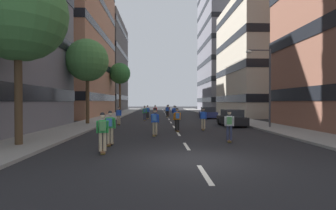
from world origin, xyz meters
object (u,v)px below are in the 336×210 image
(skater_3, at_px, (177,118))
(skater_7, at_px, (229,124))
(parked_car_near, at_px, (232,118))
(skater_12, at_px, (119,115))
(skater_8, at_px, (110,126))
(skater_11, at_px, (145,112))
(skater_1, at_px, (155,120))
(skater_9, at_px, (175,113))
(street_tree_near, at_px, (87,61))
(skater_13, at_px, (168,110))
(skater_4, at_px, (174,111))
(skater_6, at_px, (167,110))
(skater_10, at_px, (203,118))
(skater_5, at_px, (103,130))
(skater_0, at_px, (148,111))
(street_tree_mid, at_px, (18,13))
(streetlamp_right, at_px, (266,79))
(street_tree_far, at_px, (120,74))
(skater_2, at_px, (155,111))
(parked_car_mid, at_px, (208,113))

(skater_3, xyz_separation_m, skater_7, (2.52, -5.05, 0.00))
(parked_car_near, distance_m, skater_12, 10.76)
(parked_car_near, bearing_deg, skater_12, 170.92)
(skater_8, bearing_deg, skater_3, 57.07)
(skater_3, height_order, skater_11, same)
(skater_1, distance_m, skater_9, 12.80)
(street_tree_near, height_order, skater_13, street_tree_near)
(skater_4, xyz_separation_m, skater_11, (-3.66, -1.54, 0.00))
(skater_6, height_order, skater_9, same)
(skater_10, bearing_deg, skater_5, -123.56)
(skater_0, distance_m, skater_3, 15.06)
(skater_7, bearing_deg, street_tree_near, 133.97)
(street_tree_mid, xyz_separation_m, skater_5, (4.45, -1.70, -5.56))
(street_tree_near, height_order, skater_5, street_tree_near)
(parked_car_near, xyz_separation_m, skater_12, (-10.62, 1.70, 0.29))
(skater_5, xyz_separation_m, skater_7, (6.36, 2.94, 0.00))
(skater_1, xyz_separation_m, skater_10, (3.80, 3.40, -0.03))
(streetlamp_right, bearing_deg, street_tree_far, 121.46)
(skater_0, relative_size, skater_1, 1.00)
(skater_0, bearing_deg, skater_5, -92.65)
(street_tree_mid, relative_size, skater_0, 4.97)
(street_tree_mid, bearing_deg, skater_1, 30.60)
(skater_1, bearing_deg, skater_2, 90.44)
(skater_1, bearing_deg, skater_8, -121.60)
(streetlamp_right, relative_size, skater_1, 3.65)
(street_tree_near, height_order, skater_3, street_tree_near)
(skater_1, relative_size, skater_2, 1.00)
(skater_1, relative_size, skater_13, 1.00)
(street_tree_near, xyz_separation_m, skater_8, (4.40, -12.15, -5.23))
(skater_10, height_order, skater_11, same)
(skater_8, relative_size, skater_13, 1.00)
(skater_4, relative_size, skater_9, 1.00)
(parked_car_near, height_order, streetlamp_right, streetlamp_right)
(skater_1, distance_m, skater_11, 14.08)
(parked_car_mid, relative_size, skater_4, 2.47)
(parked_car_near, height_order, skater_10, skater_10)
(skater_4, bearing_deg, skater_9, -91.16)
(streetlamp_right, distance_m, skater_0, 16.78)
(street_tree_mid, distance_m, skater_7, 12.22)
(skater_11, bearing_deg, street_tree_near, -133.76)
(street_tree_near, bearing_deg, skater_3, -36.62)
(skater_3, height_order, skater_6, same)
(street_tree_mid, height_order, skater_0, street_tree_mid)
(skater_3, bearing_deg, streetlamp_right, 14.60)
(parked_car_mid, height_order, skater_11, skater_11)
(skater_4, bearing_deg, parked_car_near, -61.99)
(skater_8, bearing_deg, skater_2, 84.67)
(skater_3, distance_m, skater_7, 5.64)
(parked_car_mid, distance_m, skater_4, 5.30)
(street_tree_far, height_order, streetlamp_right, street_tree_far)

